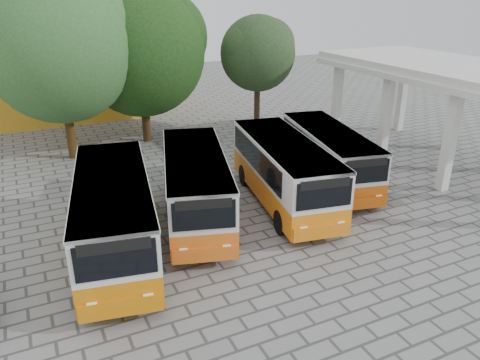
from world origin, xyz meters
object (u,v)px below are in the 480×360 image
bus_centre_right (284,169)px  bus_far_right (329,153)px  bus_far_left (114,212)px  bus_centre_left (196,183)px

bus_centre_right → bus_far_right: size_ratio=1.06×
bus_far_left → bus_centre_left: size_ratio=1.03×
bus_far_right → bus_far_left: bearing=-155.9°
bus_centre_right → bus_far_right: (3.14, 1.11, -0.10)m
bus_centre_left → bus_far_right: bus_centre_left is taller
bus_far_left → bus_centre_left: 3.82m
bus_far_left → bus_centre_right: 7.70m
bus_centre_left → bus_far_right: (7.19, 0.90, -0.07)m
bus_centre_right → bus_centre_left: bearing=-173.2°
bus_far_left → bus_centre_left: (3.56, 1.38, -0.08)m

